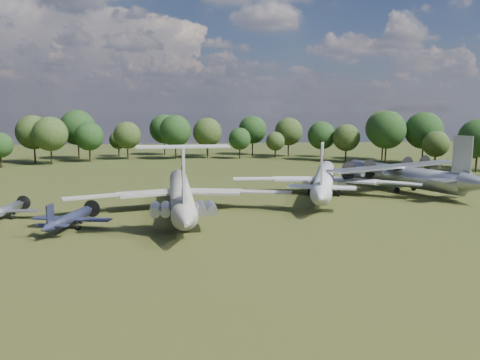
{
  "coord_description": "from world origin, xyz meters",
  "views": [
    {
      "loc": [
        -3.06,
        -78.65,
        16.61
      ],
      "look_at": [
        5.49,
        -2.87,
        5.0
      ],
      "focal_mm": 35.0,
      "sensor_mm": 36.0,
      "label": 1
    }
  ],
  "objects_px": {
    "il62_airliner": "(181,197)",
    "small_prop_west": "(70,221)",
    "an12_transport": "(402,178)",
    "small_prop_northwest": "(5,212)",
    "person_on_il62": "(183,192)",
    "tu104_jet": "(324,183)"
  },
  "relations": [
    {
      "from": "small_prop_northwest",
      "to": "person_on_il62",
      "type": "relative_size",
      "value": 8.16
    },
    {
      "from": "il62_airliner",
      "to": "small_prop_west",
      "type": "distance_m",
      "value": 18.09
    },
    {
      "from": "small_prop_northwest",
      "to": "il62_airliner",
      "type": "bearing_deg",
      "value": 12.44
    },
    {
      "from": "il62_airliner",
      "to": "small_prop_northwest",
      "type": "distance_m",
      "value": 26.8
    },
    {
      "from": "small_prop_west",
      "to": "il62_airliner",
      "type": "bearing_deg",
      "value": 46.84
    },
    {
      "from": "il62_airliner",
      "to": "an12_transport",
      "type": "xyz_separation_m",
      "value": [
        44.66,
        14.51,
        0.23
      ]
    },
    {
      "from": "tu104_jet",
      "to": "person_on_il62",
      "type": "bearing_deg",
      "value": -118.7
    },
    {
      "from": "an12_transport",
      "to": "small_prop_northwest",
      "type": "bearing_deg",
      "value": 168.89
    },
    {
      "from": "il62_airliner",
      "to": "small_prop_northwest",
      "type": "bearing_deg",
      "value": -177.52
    },
    {
      "from": "person_on_il62",
      "to": "small_prop_northwest",
      "type": "bearing_deg",
      "value": -32.63
    },
    {
      "from": "il62_airliner",
      "to": "an12_transport",
      "type": "height_order",
      "value": "an12_transport"
    },
    {
      "from": "il62_airliner",
      "to": "small_prop_northwest",
      "type": "xyz_separation_m",
      "value": [
        -26.68,
        -2.22,
        -1.36
      ]
    },
    {
      "from": "small_prop_west",
      "to": "small_prop_northwest",
      "type": "bearing_deg",
      "value": 161.57
    },
    {
      "from": "tu104_jet",
      "to": "an12_transport",
      "type": "xyz_separation_m",
      "value": [
        17.04,
        2.4,
        0.2
      ]
    },
    {
      "from": "il62_airliner",
      "to": "tu104_jet",
      "type": "height_order",
      "value": "tu104_jet"
    },
    {
      "from": "il62_airliner",
      "to": "tu104_jet",
      "type": "bearing_deg",
      "value": 21.39
    },
    {
      "from": "il62_airliner",
      "to": "an12_transport",
      "type": "relative_size",
      "value": 1.22
    },
    {
      "from": "an12_transport",
      "to": "small_prop_northwest",
      "type": "xyz_separation_m",
      "value": [
        -71.33,
        -16.73,
        -1.59
      ]
    },
    {
      "from": "person_on_il62",
      "to": "tu104_jet",
      "type": "bearing_deg",
      "value": -147.54
    },
    {
      "from": "small_prop_northwest",
      "to": "an12_transport",
      "type": "bearing_deg",
      "value": 20.88
    },
    {
      "from": "small_prop_west",
      "to": "small_prop_northwest",
      "type": "height_order",
      "value": "small_prop_west"
    },
    {
      "from": "il62_airliner",
      "to": "small_prop_northwest",
      "type": "relative_size",
      "value": 3.53
    }
  ]
}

